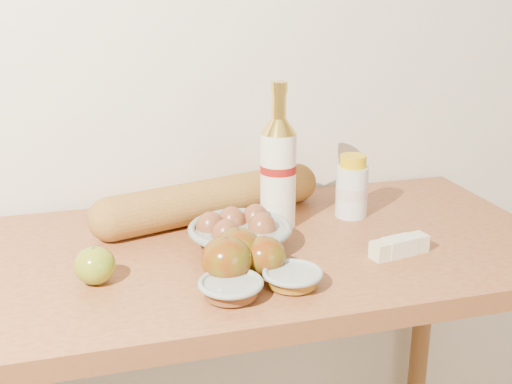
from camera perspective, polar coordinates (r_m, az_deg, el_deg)
The scene contains 13 objects.
back_wall at distance 1.48m, azimuth -3.91°, elevation 14.79°, with size 3.50×0.02×2.60m, color beige.
table at distance 1.31m, azimuth -0.36°, elevation -9.72°, with size 1.20×0.60×0.90m.
bourbon_bottle at distance 1.31m, azimuth 1.99°, elevation 2.01°, with size 0.10×0.10×0.30m.
cream_bottle at distance 1.40m, azimuth 8.52°, elevation 0.35°, with size 0.08×0.08×0.14m.
egg_bowl at distance 1.24m, azimuth -1.51°, elevation -3.64°, with size 0.24×0.24×0.07m.
baguette at distance 1.38m, azimuth -4.02°, elevation -0.68°, with size 0.54×0.23×0.09m.
apple_yellowgreen at distance 1.13m, azimuth -14.13°, elevation -6.34°, with size 0.09×0.09×0.07m.
apple_redgreen_front at distance 1.13m, azimuth -1.65°, elevation -5.23°, with size 0.11×0.11×0.08m.
apple_redgreen_right at distance 1.13m, azimuth 0.72°, elevation -5.70°, with size 0.09×0.09×0.07m.
sugar_bowl at distance 1.06m, azimuth -2.26°, elevation -8.55°, with size 0.14×0.14×0.03m.
syrup_bowl at distance 1.09m, azimuth 3.27°, elevation -7.63°, with size 0.12×0.12×0.03m.
butter_stick at distance 1.24m, azimuth 12.62°, elevation -4.75°, with size 0.12×0.06×0.04m.
apple_extra at distance 1.10m, azimuth -2.64°, elevation -6.03°, with size 0.11×0.11×0.08m.
Camera 1 is at (-0.30, 0.07, 1.40)m, focal length 45.00 mm.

